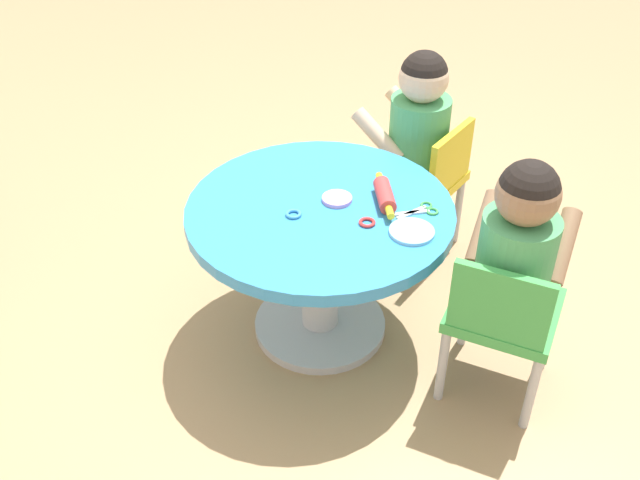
{
  "coord_description": "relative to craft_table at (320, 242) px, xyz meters",
  "views": [
    {
      "loc": [
        -1.76,
        0.4,
        1.71
      ],
      "look_at": [
        0.0,
        0.0,
        0.37
      ],
      "focal_mm": 40.91,
      "sensor_mm": 36.0,
      "label": 1
    }
  ],
  "objects": [
    {
      "name": "child_chair_left",
      "position": [
        -0.38,
        -0.45,
        -0.06
      ],
      "size": [
        0.42,
        0.42,
        0.54
      ],
      "color": "#B7B7BC",
      "rests_on": "ground"
    },
    {
      "name": "seated_child_left",
      "position": [
        -0.35,
        -0.47,
        0.17
      ],
      "size": [
        0.44,
        0.42,
        0.51
      ],
      "color": "#3F4772",
      "rests_on": "ground"
    },
    {
      "name": "playdough_blob_1",
      "position": [
        -0.19,
        -0.23,
        0.14
      ],
      "size": [
        0.13,
        0.13,
        0.01
      ],
      "primitive_type": "cylinder",
      "color": "#8CCCF2",
      "rests_on": "craft_table"
    },
    {
      "name": "cookie_cutter_0",
      "position": [
        -0.03,
        0.09,
        0.14
      ],
      "size": [
        0.05,
        0.05,
        0.01
      ],
      "primitive_type": "torus",
      "color": "#3F99D8",
      "rests_on": "craft_table"
    },
    {
      "name": "craft_table",
      "position": [
        0.0,
        0.0,
        0.0
      ],
      "size": [
        0.81,
        0.81,
        0.49
      ],
      "color": "silver",
      "rests_on": "ground"
    },
    {
      "name": "cookie_cutter_1",
      "position": [
        -0.11,
        -0.11,
        0.14
      ],
      "size": [
        0.05,
        0.05,
        0.01
      ],
      "primitive_type": "torus",
      "color": "red",
      "rests_on": "craft_table"
    },
    {
      "name": "child_chair_right",
      "position": [
        0.36,
        -0.47,
        -0.06
      ],
      "size": [
        0.42,
        0.42,
        0.54
      ],
      "color": "#B7B7BC",
      "rests_on": "ground"
    },
    {
      "name": "ground_plane",
      "position": [
        0.0,
        0.0,
        -0.36
      ],
      "size": [
        10.0,
        10.0,
        0.0
      ],
      "primitive_type": "plane",
      "color": "tan"
    },
    {
      "name": "playdough_blob_0",
      "position": [
        0.02,
        -0.06,
        0.14
      ],
      "size": [
        0.09,
        0.09,
        0.01
      ],
      "primitive_type": "cylinder",
      "color": "#CC99E5",
      "rests_on": "craft_table"
    },
    {
      "name": "rolling_pin",
      "position": [
        -0.02,
        -0.2,
        0.16
      ],
      "size": [
        0.23,
        0.07,
        0.05
      ],
      "color": "#D83F3F",
      "rests_on": "craft_table"
    },
    {
      "name": "seated_child_right",
      "position": [
        0.39,
        -0.44,
        0.17
      ],
      "size": [
        0.44,
        0.43,
        0.51
      ],
      "color": "#3F4772",
      "rests_on": "ground"
    },
    {
      "name": "craft_scissors",
      "position": [
        -0.09,
        -0.29,
        0.13
      ],
      "size": [
        0.08,
        0.14,
        0.01
      ],
      "color": "silver",
      "rests_on": "craft_table"
    }
  ]
}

